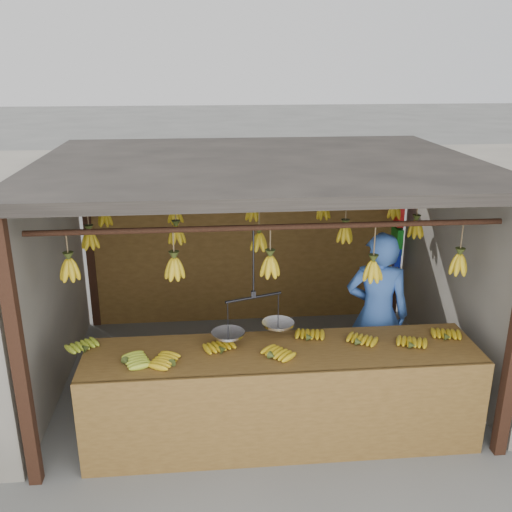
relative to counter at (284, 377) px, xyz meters
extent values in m
plane|color=#5B5B57|center=(-0.10, 1.23, -0.71)|extent=(80.00, 80.00, 0.00)
cube|color=black|center=(-2.10, -0.27, 0.44)|extent=(0.10, 0.10, 2.30)
cube|color=black|center=(-2.10, 2.73, 0.44)|extent=(0.10, 0.10, 2.30)
cube|color=black|center=(1.90, 2.73, 0.44)|extent=(0.10, 0.10, 2.30)
cube|color=black|center=(-0.10, 1.23, 1.64)|extent=(4.30, 3.30, 0.10)
cylinder|color=black|center=(-0.10, 0.23, 1.29)|extent=(4.00, 0.05, 0.05)
cylinder|color=black|center=(-0.10, 1.23, 1.29)|extent=(4.00, 0.05, 0.05)
cylinder|color=black|center=(-0.10, 2.23, 1.29)|extent=(4.00, 0.05, 0.05)
cube|color=brown|center=(-0.10, 2.73, 0.19)|extent=(4.00, 0.06, 1.80)
cube|color=brown|center=(0.01, 0.13, 0.15)|extent=(3.48, 0.77, 0.08)
cube|color=brown|center=(0.01, -0.26, -0.26)|extent=(3.48, 0.04, 0.90)
cube|color=black|center=(-1.63, -0.21, -0.30)|extent=(0.07, 0.07, 0.82)
cube|color=black|center=(1.65, -0.21, -0.30)|extent=(0.07, 0.07, 0.82)
cube|color=black|center=(-1.63, 0.47, -0.30)|extent=(0.07, 0.07, 0.82)
cube|color=black|center=(1.65, 0.47, -0.30)|extent=(0.07, 0.07, 0.82)
ellipsoid|color=#92A523|center=(-1.70, 0.26, 0.22)|extent=(0.29, 0.30, 0.06)
ellipsoid|color=#92A523|center=(-1.33, -0.02, 0.22)|extent=(0.29, 0.26, 0.06)
ellipsoid|color=#B69313|center=(-0.93, -0.05, 0.22)|extent=(0.29, 0.26, 0.06)
ellipsoid|color=#B69313|center=(-0.52, 0.12, 0.22)|extent=(0.26, 0.29, 0.06)
ellipsoid|color=#B69313|center=(-0.11, -0.03, 0.22)|extent=(0.30, 0.30, 0.06)
ellipsoid|color=#B69313|center=(0.27, 0.27, 0.22)|extent=(0.23, 0.27, 0.06)
ellipsoid|color=#B69313|center=(0.69, 0.14, 0.22)|extent=(0.28, 0.30, 0.06)
ellipsoid|color=#B69313|center=(1.14, 0.04, 0.22)|extent=(0.25, 0.29, 0.06)
ellipsoid|color=#B69313|center=(1.52, 0.16, 0.22)|extent=(0.24, 0.28, 0.06)
ellipsoid|color=#B69313|center=(-1.76, 0.24, 0.97)|extent=(0.16, 0.16, 0.28)
ellipsoid|color=#B69313|center=(-0.90, 0.22, 0.96)|extent=(0.16, 0.16, 0.28)
ellipsoid|color=#B69313|center=(-0.10, 0.25, 0.94)|extent=(0.16, 0.16, 0.28)
ellipsoid|color=#B69313|center=(0.80, 0.23, 0.87)|extent=(0.16, 0.16, 0.28)
ellipsoid|color=#B69313|center=(1.59, 0.27, 0.89)|extent=(0.16, 0.16, 0.28)
ellipsoid|color=#B69313|center=(-1.78, 1.23, 0.92)|extent=(0.16, 0.16, 0.28)
ellipsoid|color=#B69313|center=(-0.93, 1.24, 0.94)|extent=(0.16, 0.16, 0.28)
ellipsoid|color=#B69313|center=(-0.10, 1.20, 0.86)|extent=(0.16, 0.16, 0.28)
ellipsoid|color=#B69313|center=(0.79, 1.20, 0.92)|extent=(0.16, 0.16, 0.28)
ellipsoid|color=#B69313|center=(1.55, 1.25, 0.93)|extent=(0.16, 0.16, 0.28)
ellipsoid|color=#B69313|center=(-1.80, 2.25, 0.87)|extent=(0.16, 0.16, 0.28)
ellipsoid|color=#B69313|center=(-0.98, 2.21, 0.88)|extent=(0.16, 0.16, 0.28)
ellipsoid|color=#B69313|center=(-0.07, 2.26, 0.88)|extent=(0.16, 0.16, 0.28)
ellipsoid|color=#B69313|center=(0.78, 2.26, 0.88)|extent=(0.16, 0.16, 0.28)
ellipsoid|color=#B69313|center=(1.64, 2.18, 0.89)|extent=(0.16, 0.16, 0.28)
cylinder|color=black|center=(-0.24, 0.23, 0.98)|extent=(0.02, 0.02, 0.63)
cylinder|color=black|center=(-0.24, 0.23, 0.66)|extent=(0.50, 0.19, 0.02)
cylinder|color=silver|center=(-0.47, 0.15, 0.36)|extent=(0.28, 0.28, 0.02)
cylinder|color=silver|center=(-0.01, 0.31, 0.36)|extent=(0.28, 0.28, 0.02)
imported|color=#3359A5|center=(1.07, 0.84, 0.16)|extent=(0.72, 0.57, 1.74)
cube|color=red|center=(1.84, 2.58, 0.76)|extent=(0.08, 0.26, 0.34)
cube|color=#199926|center=(1.84, 2.58, 0.38)|extent=(0.08, 0.26, 0.34)
cube|color=#1426BF|center=(1.84, 2.58, 0.13)|extent=(0.08, 0.26, 0.34)
cube|color=yellow|center=(1.84, 2.58, -0.11)|extent=(0.08, 0.26, 0.34)
camera|label=1|loc=(-0.64, -4.29, 2.61)|focal=40.00mm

